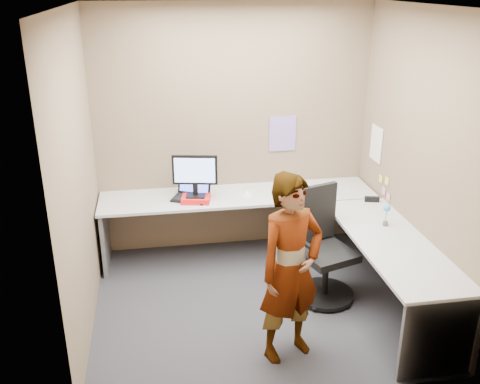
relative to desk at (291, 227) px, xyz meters
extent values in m
plane|color=#29282E|center=(-0.44, -0.39, -0.59)|extent=(3.00, 3.00, 0.00)
plane|color=brown|center=(-0.44, 0.91, 0.76)|extent=(3.00, 0.00, 3.00)
plane|color=brown|center=(1.06, -0.39, 0.76)|extent=(0.00, 2.70, 2.70)
plane|color=brown|center=(-1.94, -0.39, 0.76)|extent=(0.00, 2.70, 2.70)
plane|color=white|center=(-0.44, -0.39, 2.11)|extent=(3.00, 3.00, 0.00)
cube|color=silver|center=(-0.44, 0.59, 0.13)|extent=(2.96, 0.65, 0.03)
cube|color=silver|center=(0.74, -0.71, 0.13)|extent=(0.65, 1.91, 0.03)
cube|color=#59595B|center=(-1.88, 0.59, -0.24)|extent=(0.04, 0.60, 0.70)
cube|color=#59595B|center=(1.00, 0.59, -0.24)|extent=(0.04, 0.60, 0.70)
cube|color=#59595B|center=(0.74, -1.63, -0.24)|extent=(0.60, 0.04, 0.70)
cube|color=red|center=(-0.91, 0.47, 0.17)|extent=(0.33, 0.27, 0.06)
cube|color=black|center=(-0.91, 0.47, 0.21)|extent=(0.22, 0.17, 0.01)
cube|color=black|center=(-0.91, 0.48, 0.27)|extent=(0.05, 0.05, 0.12)
cube|color=black|center=(-0.91, 0.48, 0.49)|extent=(0.46, 0.12, 0.31)
cube|color=#7E99DA|center=(-0.91, 0.47, 0.49)|extent=(0.41, 0.08, 0.26)
cube|color=black|center=(-0.96, 0.54, 0.15)|extent=(0.44, 0.39, 0.02)
cube|color=black|center=(-0.90, 0.65, 0.28)|extent=(0.36, 0.22, 0.24)
cube|color=#4B65F0|center=(-0.90, 0.65, 0.28)|extent=(0.31, 0.19, 0.19)
cube|color=#B7B7BC|center=(-0.85, 0.52, 0.16)|extent=(0.12, 0.08, 0.04)
sphere|color=#B30B21|center=(-0.85, 0.51, 0.19)|extent=(0.04, 0.04, 0.04)
cone|color=white|center=(-0.35, 0.55, 0.17)|extent=(0.10, 0.10, 0.06)
cube|color=black|center=(0.91, 0.16, 0.17)|extent=(0.16, 0.08, 0.05)
cylinder|color=brown|center=(0.81, -0.41, 0.16)|extent=(0.05, 0.05, 0.04)
cylinder|color=#338C3F|center=(0.81, -0.41, 0.25)|extent=(0.01, 0.01, 0.14)
sphere|color=#38A7C6|center=(0.81, -0.41, 0.32)|extent=(0.07, 0.07, 0.07)
cube|color=#846BB7|center=(0.11, 0.90, 0.71)|extent=(0.30, 0.01, 0.40)
cube|color=white|center=(1.05, 0.51, 0.66)|extent=(0.01, 0.28, 0.38)
cube|color=#F2E059|center=(1.05, 0.16, 0.36)|extent=(0.01, 0.07, 0.07)
cube|color=pink|center=(1.05, 0.21, 0.23)|extent=(0.01, 0.07, 0.07)
cube|color=pink|center=(1.05, 0.09, 0.21)|extent=(0.01, 0.07, 0.07)
cube|color=#F2E059|center=(1.05, 0.31, 0.33)|extent=(0.01, 0.07, 0.07)
cylinder|color=black|center=(0.25, -0.42, -0.55)|extent=(0.57, 0.57, 0.04)
cylinder|color=black|center=(0.25, -0.42, -0.32)|extent=(0.06, 0.06, 0.41)
cube|color=black|center=(0.25, -0.42, -0.11)|extent=(0.59, 0.59, 0.07)
cube|color=black|center=(0.18, -0.20, 0.23)|extent=(0.44, 0.19, 0.56)
cube|color=black|center=(0.01, -0.50, 0.06)|extent=(0.13, 0.30, 0.03)
cube|color=black|center=(0.49, -0.34, 0.06)|extent=(0.13, 0.30, 0.03)
imported|color=#999399|center=(-0.30, -1.15, 0.20)|extent=(0.67, 0.56, 1.57)
camera|label=1|loc=(-1.29, -4.69, 2.30)|focal=40.00mm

